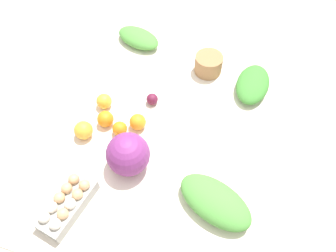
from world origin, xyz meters
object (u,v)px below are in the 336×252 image
(greens_bunch_scallion, at_px, (215,202))
(cabbage_purple, at_px, (128,154))
(egg_carton, at_px, (67,204))
(greens_bunch_dandelion, at_px, (253,84))
(greens_bunch_kale, at_px, (138,38))
(orange_0, at_px, (83,130))
(paper_bag, at_px, (208,64))
(orange_1, at_px, (120,129))
(orange_2, at_px, (138,122))
(orange_3, at_px, (104,101))
(beet_root, at_px, (152,99))
(orange_4, at_px, (105,119))

(greens_bunch_scallion, bearing_deg, cabbage_purple, -101.98)
(egg_carton, bearing_deg, greens_bunch_dandelion, -23.97)
(greens_bunch_scallion, xyz_separation_m, greens_bunch_dandelion, (-0.66, 0.06, -0.01))
(greens_bunch_kale, xyz_separation_m, orange_0, (0.66, -0.03, 0.01))
(orange_0, bearing_deg, greens_bunch_scallion, 75.20)
(paper_bag, distance_m, orange_1, 0.58)
(cabbage_purple, xyz_separation_m, egg_carton, (0.25, -0.17, -0.05))
(egg_carton, bearing_deg, orange_2, -4.33)
(orange_3, bearing_deg, greens_bunch_kale, 179.01)
(cabbage_purple, xyz_separation_m, greens_bunch_dandelion, (-0.58, 0.44, -0.05))
(paper_bag, relative_size, greens_bunch_scallion, 0.46)
(egg_carton, height_order, orange_2, egg_carton)
(greens_bunch_kale, relative_size, greens_bunch_scallion, 0.82)
(orange_0, bearing_deg, beet_root, 138.43)
(paper_bag, distance_m, greens_bunch_kale, 0.43)
(orange_2, bearing_deg, orange_3, -110.07)
(beet_root, xyz_separation_m, orange_4, (0.18, -0.17, 0.01))
(greens_bunch_kale, bearing_deg, greens_bunch_scallion, 36.03)
(greens_bunch_kale, distance_m, orange_3, 0.48)
(greens_bunch_dandelion, bearing_deg, orange_0, -54.58)
(paper_bag, relative_size, orange_1, 2.12)
(cabbage_purple, xyz_separation_m, orange_2, (-0.20, -0.03, -0.05))
(greens_bunch_dandelion, relative_size, orange_4, 3.51)
(orange_2, relative_size, orange_4, 1.00)
(greens_bunch_dandelion, relative_size, orange_1, 3.98)
(paper_bag, xyz_separation_m, greens_bunch_kale, (-0.11, -0.42, -0.01))
(egg_carton, bearing_deg, paper_bag, -10.10)
(greens_bunch_dandelion, height_order, orange_0, orange_0)
(paper_bag, height_order, greens_bunch_dandelion, paper_bag)
(greens_bunch_scallion, distance_m, orange_0, 0.66)
(cabbage_purple, relative_size, orange_0, 2.17)
(orange_1, bearing_deg, greens_bunch_kale, -168.77)
(egg_carton, relative_size, orange_4, 3.65)
(greens_bunch_scallion, xyz_separation_m, beet_root, (-0.43, -0.40, -0.02))
(greens_bunch_kale, distance_m, greens_bunch_scallion, 1.02)
(greens_bunch_dandelion, bearing_deg, egg_carton, -36.40)
(paper_bag, xyz_separation_m, beet_root, (0.29, -0.21, -0.02))
(egg_carton, relative_size, orange_0, 3.31)
(paper_bag, relative_size, orange_0, 1.69)
(cabbage_purple, relative_size, orange_1, 2.71)
(orange_4, bearing_deg, egg_carton, 1.85)
(greens_bunch_scallion, height_order, orange_2, greens_bunch_scallion)
(greens_bunch_scallion, relative_size, orange_1, 4.65)
(orange_0, bearing_deg, orange_4, 141.89)
(orange_1, bearing_deg, greens_bunch_dandelion, 128.69)
(orange_1, bearing_deg, orange_2, 129.43)
(paper_bag, xyz_separation_m, orange_3, (0.37, -0.43, -0.01))
(egg_carton, height_order, orange_1, egg_carton)
(greens_bunch_kale, distance_m, orange_4, 0.57)
(orange_3, relative_size, orange_4, 0.97)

